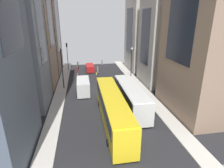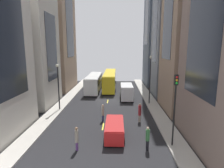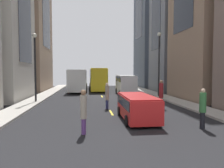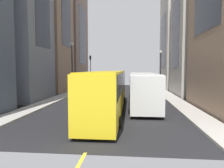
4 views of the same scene
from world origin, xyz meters
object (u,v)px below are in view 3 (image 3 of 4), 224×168
streetcar_yellow (97,77)px  pedestrian_crossing_near (107,95)px  delivery_van_white (126,83)px  pedestrian_waiting_curb (84,110)px  pedestrian_crossing_mid (203,107)px  car_red_0 (137,105)px  pedestrian_walking_far (161,93)px  city_bus_white (78,78)px

streetcar_yellow → pedestrian_crossing_near: 20.14m
streetcar_yellow → delivery_van_white: bearing=-71.1°
pedestrian_waiting_curb → pedestrian_crossing_mid: bearing=-130.8°
car_red_0 → pedestrian_crossing_mid: pedestrian_crossing_mid is taller
streetcar_yellow → pedestrian_crossing_near: (-0.08, -20.11, -0.98)m
car_red_0 → pedestrian_waiting_curb: 4.27m
delivery_van_white → car_red_0: (-1.93, -14.60, -0.58)m
pedestrian_waiting_curb → pedestrian_walking_far: bearing=-86.0°
delivery_van_white → pedestrian_crossing_near: 10.91m
streetcar_yellow → car_red_0: 24.44m
city_bus_white → car_red_0: (4.60, -21.13, -1.08)m
pedestrian_walking_far → streetcar_yellow: bearing=149.4°
streetcar_yellow → city_bus_white: bearing=-134.5°
streetcar_yellow → pedestrian_waiting_curb: 27.16m
car_red_0 → pedestrian_crossing_mid: (2.95, -2.47, 0.23)m
city_bus_white → car_red_0: 21.65m
pedestrian_crossing_mid → delivery_van_white: bearing=16.8°
city_bus_white → streetcar_yellow: 4.54m
city_bus_white → streetcar_yellow: streetcar_yellow is taller
streetcar_yellow → pedestrian_crossing_near: bearing=-90.2°
pedestrian_waiting_curb → pedestrian_crossing_near: bearing=-57.3°
pedestrian_crossing_near → pedestrian_waiting_curb: bearing=94.8°
pedestrian_crossing_mid → car_red_0: bearing=63.4°
city_bus_white → streetcar_yellow: (3.18, 3.24, 0.12)m
streetcar_yellow → pedestrian_crossing_near: streetcar_yellow is taller
car_red_0 → pedestrian_walking_far: (3.01, 4.03, 0.33)m
pedestrian_crossing_near → pedestrian_crossing_mid: size_ratio=0.99×
pedestrian_crossing_near → city_bus_white: bearing=-60.5°
pedestrian_walking_far → pedestrian_crossing_near: 4.52m
pedestrian_walking_far → pedestrian_crossing_near: pedestrian_walking_far is taller
delivery_van_white → pedestrian_crossing_mid: bearing=-86.6°
car_red_0 → pedestrian_walking_far: size_ratio=2.00×
pedestrian_waiting_curb → pedestrian_crossing_mid: size_ratio=1.01×
city_bus_white → delivery_van_white: bearing=-45.0°
streetcar_yellow → pedestrian_waiting_curb: streetcar_yellow is taller
pedestrian_walking_far → delivery_van_white: bearing=143.0°
car_red_0 → pedestrian_walking_far: 5.04m
car_red_0 → pedestrian_waiting_curb: size_ratio=2.16×
city_bus_white → pedestrian_walking_far: 18.73m
streetcar_yellow → pedestrian_waiting_curb: bearing=-93.9°
car_red_0 → pedestrian_waiting_curb: pedestrian_waiting_curb is taller
car_red_0 → pedestrian_crossing_near: bearing=109.5°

